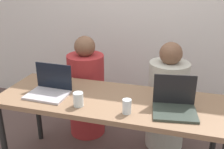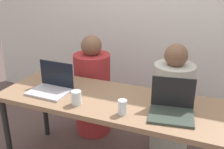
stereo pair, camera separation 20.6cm
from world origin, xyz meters
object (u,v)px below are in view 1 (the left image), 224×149
Objects in this scene: water_glass_right at (127,107)px; laptop_front_left at (50,88)px; person_on_left at (87,92)px; person_on_right at (167,102)px; laptop_front_right at (175,104)px; water_glass_left at (78,100)px.

laptop_front_left is at bearing 168.90° from water_glass_right.
person_on_right is at bearing -176.05° from person_on_left.
person_on_left is 0.67m from laptop_front_left.
person_on_left is at bearing 84.14° from laptop_front_left.
person_on_right is 0.81m from water_glass_right.
person_on_right reaches higher than laptop_front_right.
person_on_right is 3.15× the size of laptop_front_right.
water_glass_right is (0.60, -0.73, 0.29)m from person_on_left.
water_glass_right is at bearing 133.42° from person_on_left.
person_on_right is 1.13m from laptop_front_left.
person_on_left is 1.13m from laptop_front_right.
person_on_right is 3.25× the size of laptop_front_left.
water_glass_right is (0.68, -0.13, -0.01)m from laptop_front_left.
person_on_left is 3.26× the size of laptop_front_left.
person_on_left reaches higher than water_glass_right.
laptop_front_right reaches higher than water_glass_right.
water_glass_left is (-0.61, -0.72, 0.29)m from person_on_right.
person_on_right is 0.67m from laptop_front_right.
laptop_front_right is (1.00, -0.00, 0.00)m from laptop_front_left.
laptop_front_right is at bearing 100.83° from person_on_right.
laptop_front_right reaches higher than water_glass_left.
person_on_left is 1.00× the size of person_on_right.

